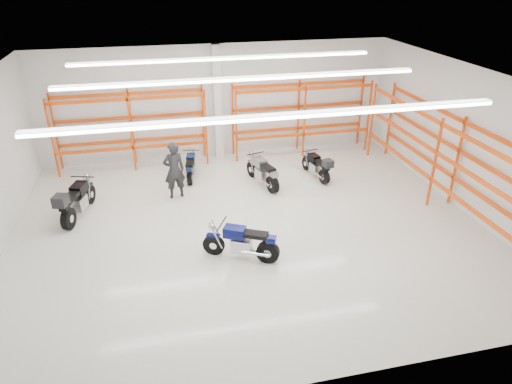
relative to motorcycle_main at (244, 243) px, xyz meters
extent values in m
plane|color=beige|center=(0.48, 1.66, -0.49)|extent=(14.00, 14.00, 0.00)
cube|color=white|center=(0.48, 7.66, 1.76)|extent=(14.00, 0.02, 4.50)
cube|color=white|center=(0.48, -4.34, 1.76)|extent=(14.00, 0.02, 4.50)
cube|color=white|center=(7.48, 1.66, 1.76)|extent=(0.02, 12.00, 4.50)
cube|color=white|center=(0.48, 1.66, 4.01)|extent=(14.00, 12.00, 0.02)
cube|color=white|center=(0.48, -1.34, 3.91)|extent=(10.00, 0.22, 0.10)
cube|color=white|center=(0.48, 2.16, 3.91)|extent=(10.00, 0.22, 0.10)
cube|color=white|center=(0.48, 5.16, 3.91)|extent=(10.00, 0.22, 0.10)
cylinder|color=black|center=(-0.77, 0.39, -0.19)|extent=(0.60, 0.38, 0.61)
cylinder|color=black|center=(0.59, -0.30, -0.18)|extent=(0.64, 0.45, 0.63)
cylinder|color=silver|center=(-0.77, 0.39, -0.19)|extent=(0.25, 0.22, 0.20)
cylinder|color=silver|center=(0.59, -0.30, -0.18)|extent=(0.29, 0.28, 0.22)
cube|color=#090D3E|center=(-0.77, 0.39, 0.12)|extent=(0.40, 0.30, 0.06)
cube|color=#B7B7BC|center=(-0.06, 0.04, -0.07)|extent=(0.64, 0.57, 0.39)
cube|color=#A5A5AA|center=(0.28, -0.14, -0.17)|extent=(0.69, 0.43, 0.08)
cube|color=#090D3E|center=(-0.23, 0.12, 0.32)|extent=(0.66, 0.57, 0.28)
cube|color=black|center=(0.28, -0.14, 0.32)|extent=(0.74, 0.58, 0.12)
cube|color=#090D3E|center=(0.66, -0.33, 0.24)|extent=(0.34, 0.32, 0.16)
cylinder|color=black|center=(-0.53, 0.27, 0.54)|extent=(0.35, 0.65, 0.04)
sphere|color=silver|center=(-0.81, 0.41, 0.38)|extent=(0.19, 0.19, 0.19)
cylinder|color=silver|center=(0.24, -0.30, -0.17)|extent=(0.72, 0.43, 0.09)
cylinder|color=black|center=(-4.37, 4.29, -0.17)|extent=(0.31, 0.66, 0.65)
cylinder|color=black|center=(-4.85, 2.73, -0.16)|extent=(0.38, 0.70, 0.67)
cylinder|color=silver|center=(-4.37, 4.29, -0.17)|extent=(0.21, 0.25, 0.22)
cylinder|color=silver|center=(-4.85, 2.73, -0.16)|extent=(0.28, 0.29, 0.24)
cube|color=black|center=(-4.37, 4.29, 0.16)|extent=(0.27, 0.42, 0.07)
cube|color=#B7B7BC|center=(-4.62, 3.48, -0.04)|extent=(0.54, 0.65, 0.41)
cube|color=#A5A5AA|center=(-4.74, 3.09, -0.15)|extent=(0.35, 0.77, 0.09)
cube|color=black|center=(-4.56, 3.67, 0.37)|extent=(0.53, 0.69, 0.30)
cube|color=black|center=(-4.74, 3.09, 0.37)|extent=(0.52, 0.78, 0.13)
cube|color=black|center=(-4.87, 2.65, 0.29)|extent=(0.31, 0.34, 0.17)
cylinder|color=black|center=(-4.45, 4.02, 0.61)|extent=(0.74, 0.26, 0.04)
sphere|color=silver|center=(-4.36, 4.33, 0.44)|extent=(0.21, 0.21, 0.21)
cylinder|color=silver|center=(-4.92, 3.09, -0.15)|extent=(0.33, 0.81, 0.10)
cube|color=black|center=(-4.91, 2.52, 0.57)|extent=(0.47, 0.50, 0.33)
cylinder|color=black|center=(-0.75, 6.30, -0.23)|extent=(0.20, 0.54, 0.53)
cylinder|color=black|center=(-0.99, 5.00, -0.22)|extent=(0.25, 0.57, 0.55)
cylinder|color=silver|center=(-0.75, 6.30, -0.23)|extent=(0.15, 0.20, 0.18)
cylinder|color=silver|center=(-0.99, 5.00, -0.22)|extent=(0.21, 0.22, 0.19)
cube|color=#0D2048|center=(-0.75, 6.30, 0.04)|extent=(0.19, 0.34, 0.05)
cube|color=#B7B7BC|center=(-0.88, 5.62, -0.12)|extent=(0.39, 0.51, 0.34)
cube|color=#A5A5AA|center=(-0.93, 5.29, -0.21)|extent=(0.21, 0.63, 0.07)
cube|color=#0D2048|center=(-0.85, 5.78, 0.21)|extent=(0.38, 0.54, 0.25)
cube|color=black|center=(-0.93, 5.29, 0.21)|extent=(0.36, 0.62, 0.11)
cube|color=#0D2048|center=(-1.00, 4.93, 0.14)|extent=(0.23, 0.26, 0.14)
cylinder|color=black|center=(-0.79, 6.07, 0.41)|extent=(0.61, 0.14, 0.03)
sphere|color=silver|center=(-0.75, 6.33, 0.26)|extent=(0.17, 0.17, 0.17)
cylinder|color=silver|center=(-1.08, 5.28, -0.21)|extent=(0.20, 0.66, 0.08)
cylinder|color=black|center=(1.35, 5.15, -0.19)|extent=(0.29, 0.62, 0.61)
cylinder|color=black|center=(1.77, 3.69, -0.18)|extent=(0.35, 0.65, 0.63)
cylinder|color=silver|center=(1.35, 5.15, -0.19)|extent=(0.19, 0.23, 0.20)
cylinder|color=silver|center=(1.77, 3.69, -0.18)|extent=(0.26, 0.27, 0.22)
cube|color=gray|center=(1.35, 5.15, 0.11)|extent=(0.25, 0.39, 0.06)
cube|color=#B7B7BC|center=(1.57, 4.39, -0.07)|extent=(0.50, 0.61, 0.39)
cube|color=#A5A5AA|center=(1.68, 4.02, -0.17)|extent=(0.31, 0.72, 0.08)
cube|color=gray|center=(1.52, 4.57, 0.32)|extent=(0.49, 0.64, 0.28)
cube|color=black|center=(1.68, 4.02, 0.32)|extent=(0.48, 0.73, 0.12)
cube|color=gray|center=(1.80, 3.62, 0.24)|extent=(0.29, 0.32, 0.16)
cylinder|color=black|center=(1.42, 4.90, 0.54)|extent=(0.69, 0.23, 0.04)
sphere|color=silver|center=(1.34, 5.19, 0.38)|extent=(0.19, 0.19, 0.19)
cylinder|color=silver|center=(1.53, 3.94, -0.17)|extent=(0.30, 0.76, 0.09)
cylinder|color=black|center=(3.54, 5.28, -0.23)|extent=(0.20, 0.54, 0.53)
cylinder|color=black|center=(3.79, 3.98, -0.22)|extent=(0.26, 0.57, 0.55)
cylinder|color=silver|center=(3.54, 5.28, -0.23)|extent=(0.15, 0.20, 0.18)
cylinder|color=silver|center=(3.79, 3.98, -0.22)|extent=(0.21, 0.22, 0.19)
cube|color=black|center=(3.54, 5.28, 0.04)|extent=(0.19, 0.34, 0.05)
cube|color=#B7B7BC|center=(3.67, 4.60, -0.12)|extent=(0.40, 0.51, 0.34)
cube|color=#A5A5AA|center=(3.73, 4.27, -0.21)|extent=(0.22, 0.63, 0.07)
cube|color=black|center=(3.64, 4.76, 0.21)|extent=(0.39, 0.54, 0.25)
cube|color=black|center=(3.73, 4.27, 0.21)|extent=(0.37, 0.62, 0.11)
cube|color=black|center=(3.80, 3.91, 0.14)|extent=(0.23, 0.26, 0.14)
cylinder|color=black|center=(3.58, 5.06, 0.41)|extent=(0.62, 0.15, 0.03)
sphere|color=silver|center=(3.54, 5.32, 0.27)|extent=(0.17, 0.17, 0.17)
cylinder|color=silver|center=(3.60, 4.21, -0.21)|extent=(0.20, 0.67, 0.08)
cube|color=black|center=(3.82, 3.80, 0.37)|extent=(0.36, 0.39, 0.27)
imported|color=black|center=(-1.54, 4.12, 0.50)|extent=(0.80, 0.61, 1.99)
cube|color=white|center=(0.48, 7.48, 1.76)|extent=(0.32, 0.32, 4.50)
cube|color=#DA440C|center=(-5.72, 7.54, 1.01)|extent=(0.07, 0.07, 3.00)
cube|color=#DA440C|center=(-5.72, 6.74, 1.01)|extent=(0.07, 0.07, 3.00)
cube|color=#DA440C|center=(-2.92, 7.54, 1.01)|extent=(0.07, 0.07, 3.00)
cube|color=#DA440C|center=(-2.92, 6.74, 1.01)|extent=(0.07, 0.07, 3.00)
cube|color=#DA440C|center=(-0.12, 7.54, 1.01)|extent=(0.07, 0.07, 3.00)
cube|color=#DA440C|center=(-0.12, 6.74, 1.01)|extent=(0.07, 0.07, 3.00)
cube|color=#DA440C|center=(-2.92, 7.54, 0.44)|extent=(5.60, 0.07, 0.12)
cube|color=#DA440C|center=(-2.92, 6.74, 0.44)|extent=(5.60, 0.07, 0.12)
cube|color=#DA440C|center=(-2.92, 7.54, 1.38)|extent=(5.60, 0.07, 0.12)
cube|color=#DA440C|center=(-2.92, 6.74, 1.38)|extent=(5.60, 0.07, 0.12)
cube|color=#DA440C|center=(-2.92, 7.54, 2.32)|extent=(5.60, 0.07, 0.12)
cube|color=#DA440C|center=(-2.92, 6.74, 2.32)|extent=(5.60, 0.07, 0.12)
cube|color=#DA440C|center=(1.08, 7.54, 1.01)|extent=(0.07, 0.07, 3.00)
cube|color=#DA440C|center=(1.08, 6.74, 1.01)|extent=(0.07, 0.07, 3.00)
cube|color=#DA440C|center=(3.88, 7.54, 1.01)|extent=(0.07, 0.07, 3.00)
cube|color=#DA440C|center=(3.88, 6.74, 1.01)|extent=(0.07, 0.07, 3.00)
cube|color=#DA440C|center=(6.68, 7.54, 1.01)|extent=(0.07, 0.07, 3.00)
cube|color=#DA440C|center=(6.68, 6.74, 1.01)|extent=(0.07, 0.07, 3.00)
cube|color=#DA440C|center=(3.88, 7.54, 0.44)|extent=(5.60, 0.07, 0.12)
cube|color=#DA440C|center=(3.88, 6.74, 0.44)|extent=(5.60, 0.07, 0.12)
cube|color=#DA440C|center=(3.88, 7.54, 1.38)|extent=(5.60, 0.07, 0.12)
cube|color=#DA440C|center=(3.88, 6.74, 1.38)|extent=(5.60, 0.07, 0.12)
cube|color=#DA440C|center=(3.88, 7.54, 2.32)|extent=(5.60, 0.07, 0.12)
cube|color=#DA440C|center=(3.88, 6.74, 2.32)|extent=(5.60, 0.07, 0.12)
cube|color=#DA440C|center=(7.36, 1.66, 1.01)|extent=(0.07, 0.07, 3.00)
cube|color=#DA440C|center=(6.56, 1.66, 1.01)|extent=(0.07, 0.07, 3.00)
cube|color=#DA440C|center=(7.36, 6.16, 1.01)|extent=(0.07, 0.07, 3.00)
cube|color=#DA440C|center=(6.56, 6.16, 1.01)|extent=(0.07, 0.07, 3.00)
cube|color=#DA440C|center=(7.36, 1.66, 0.44)|extent=(0.07, 9.00, 0.12)
cube|color=#DA440C|center=(6.56, 1.66, 0.44)|extent=(0.07, 9.00, 0.12)
cube|color=#DA440C|center=(7.36, 1.66, 1.38)|extent=(0.07, 9.00, 0.12)
cube|color=#DA440C|center=(6.56, 1.66, 1.38)|extent=(0.07, 9.00, 0.12)
cube|color=#DA440C|center=(7.36, 1.66, 2.32)|extent=(0.07, 9.00, 0.12)
cube|color=#DA440C|center=(6.56, 1.66, 2.32)|extent=(0.07, 9.00, 0.12)
camera|label=1|loc=(-1.98, -10.11, 6.76)|focal=32.00mm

